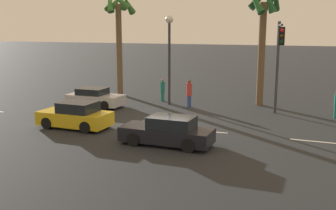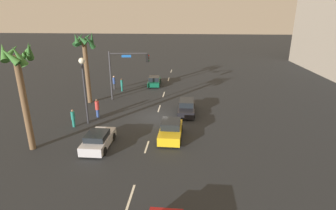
# 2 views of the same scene
# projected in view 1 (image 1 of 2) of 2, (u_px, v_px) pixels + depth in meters

# --- Properties ---
(ground_plane) EXTENTS (220.00, 220.00, 0.00)m
(ground_plane) POSITION_uv_depth(u_px,v_px,m) (163.00, 127.00, 22.14)
(ground_plane) COLOR #232628
(lane_stripe_2) EXTENTS (2.02, 0.14, 0.01)m
(lane_stripe_2) POSITION_uv_depth(u_px,v_px,m) (67.00, 118.00, 24.35)
(lane_stripe_2) COLOR silver
(lane_stripe_2) RESTS_ON ground_plane
(lane_stripe_3) EXTENTS (2.15, 0.14, 0.01)m
(lane_stripe_3) POSITION_uv_depth(u_px,v_px,m) (208.00, 131.00, 21.23)
(lane_stripe_3) COLOR silver
(lane_stripe_3) RESTS_ON ground_plane
(lane_stripe_4) EXTENTS (2.34, 0.14, 0.01)m
(lane_stripe_4) POSITION_uv_depth(u_px,v_px,m) (315.00, 141.00, 19.34)
(lane_stripe_4) COLOR silver
(lane_stripe_4) RESTS_ON ground_plane
(car_1) EXTENTS (4.05, 1.98, 1.47)m
(car_1) POSITION_uv_depth(u_px,v_px,m) (76.00, 116.00, 21.94)
(car_1) COLOR gold
(car_1) RESTS_ON ground_plane
(car_2) EXTENTS (3.98, 1.91, 1.31)m
(car_2) POSITION_uv_depth(u_px,v_px,m) (95.00, 98.00, 27.84)
(car_2) COLOR #B7B7BC
(car_2) RESTS_ON ground_plane
(car_3) EXTENTS (4.40, 1.82, 1.39)m
(car_3) POSITION_uv_depth(u_px,v_px,m) (168.00, 132.00, 18.71)
(car_3) COLOR black
(car_3) RESTS_ON ground_plane
(traffic_signal) EXTENTS (0.84, 4.75, 5.86)m
(traffic_signal) POSITION_uv_depth(u_px,v_px,m) (279.00, 53.00, 23.54)
(traffic_signal) COLOR #38383D
(traffic_signal) RESTS_ON ground_plane
(streetlamp) EXTENTS (0.56, 0.56, 6.33)m
(streetlamp) POSITION_uv_depth(u_px,v_px,m) (169.00, 43.00, 27.86)
(streetlamp) COLOR #2D2D33
(streetlamp) RESTS_ON ground_plane
(pedestrian_1) EXTENTS (0.40, 0.40, 1.94)m
(pedestrian_1) POSITION_uv_depth(u_px,v_px,m) (189.00, 93.00, 27.56)
(pedestrian_1) COLOR #2D478C
(pedestrian_1) RESTS_ON ground_plane
(pedestrian_2) EXTENTS (0.42, 0.42, 1.71)m
(pedestrian_2) POSITION_uv_depth(u_px,v_px,m) (163.00, 89.00, 29.80)
(pedestrian_2) COLOR #1E7266
(pedestrian_2) RESTS_ON ground_plane
(palm_tree_0) EXTENTS (2.47, 2.63, 8.42)m
(palm_tree_0) POSITION_uv_depth(u_px,v_px,m) (119.00, 20.00, 31.61)
(palm_tree_0) COLOR brown
(palm_tree_0) RESTS_ON ground_plane
(palm_tree_1) EXTENTS (2.50, 2.79, 8.21)m
(palm_tree_1) POSITION_uv_depth(u_px,v_px,m) (263.00, 21.00, 27.30)
(palm_tree_1) COLOR brown
(palm_tree_1) RESTS_ON ground_plane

